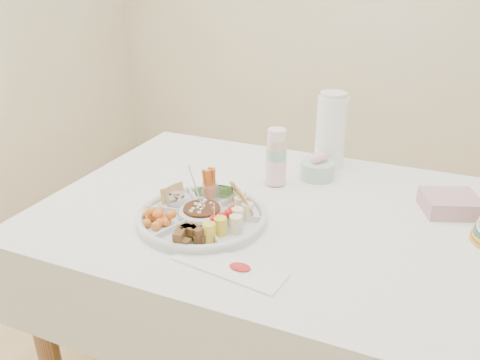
% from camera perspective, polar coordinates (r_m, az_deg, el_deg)
% --- Properties ---
extents(dining_table, '(1.52, 1.02, 0.76)m').
position_cam_1_polar(dining_table, '(1.68, 5.39, -15.20)').
color(dining_table, white).
rests_on(dining_table, floor).
extents(party_tray, '(0.45, 0.45, 0.04)m').
position_cam_1_polar(party_tray, '(1.40, -4.65, -4.18)').
color(party_tray, silver).
rests_on(party_tray, dining_table).
extents(bean_dip, '(0.13, 0.13, 0.04)m').
position_cam_1_polar(bean_dip, '(1.39, -4.66, -3.91)').
color(bean_dip, black).
rests_on(bean_dip, party_tray).
extents(tortillas, '(0.13, 0.13, 0.07)m').
position_cam_1_polar(tortillas, '(1.42, 0.43, -2.63)').
color(tortillas, '#8F5A38').
rests_on(tortillas, party_tray).
extents(carrot_cucumber, '(0.14, 0.14, 0.11)m').
position_cam_1_polar(carrot_cucumber, '(1.49, -3.35, -0.42)').
color(carrot_cucumber, orange).
rests_on(carrot_cucumber, party_tray).
extents(pita_raisins, '(0.12, 0.12, 0.05)m').
position_cam_1_polar(pita_raisins, '(1.47, -8.21, -1.81)').
color(pita_raisins, tan).
rests_on(pita_raisins, party_tray).
extents(cherries, '(0.14, 0.14, 0.05)m').
position_cam_1_polar(cherries, '(1.37, -9.96, -4.47)').
color(cherries, orange).
rests_on(cherries, party_tray).
extents(granola_chunks, '(0.13, 0.13, 0.05)m').
position_cam_1_polar(granola_chunks, '(1.28, -6.25, -6.38)').
color(granola_chunks, '#573016').
rests_on(granola_chunks, party_tray).
extents(banana_tomato, '(0.14, 0.14, 0.09)m').
position_cam_1_polar(banana_tomato, '(1.30, -0.68, -4.61)').
color(banana_tomato, '#DECE7D').
rests_on(banana_tomato, party_tray).
extents(cup_stack, '(0.09, 0.09, 0.20)m').
position_cam_1_polar(cup_stack, '(1.60, 4.43, 2.74)').
color(cup_stack, silver).
rests_on(cup_stack, dining_table).
extents(thermos, '(0.14, 0.14, 0.29)m').
position_cam_1_polar(thermos, '(1.77, 11.03, 6.08)').
color(thermos, white).
rests_on(thermos, dining_table).
extents(flower_bowl, '(0.12, 0.12, 0.09)m').
position_cam_1_polar(flower_bowl, '(1.69, 9.41, 1.69)').
color(flower_bowl, '#8CB69D').
rests_on(flower_bowl, dining_table).
extents(napkin_stack, '(0.20, 0.19, 0.05)m').
position_cam_1_polar(napkin_stack, '(1.58, 24.22, -2.62)').
color(napkin_stack, '#C0919E').
rests_on(napkin_stack, dining_table).
extents(placemat, '(0.31, 0.14, 0.01)m').
position_cam_1_polar(placemat, '(1.20, -1.33, -10.48)').
color(placemat, white).
rests_on(placemat, dining_table).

